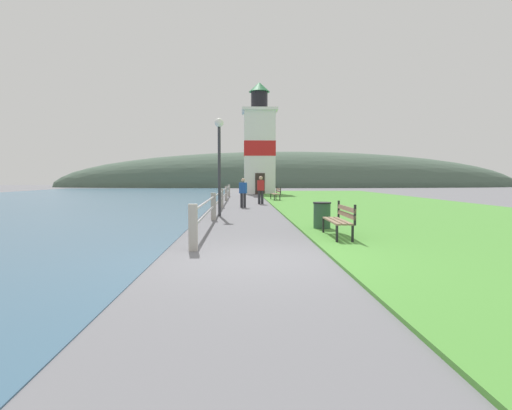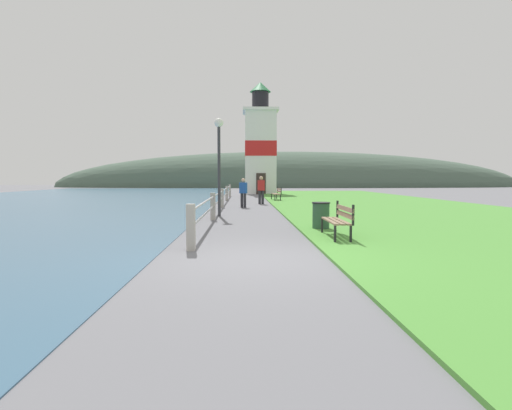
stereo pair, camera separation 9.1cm
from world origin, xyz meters
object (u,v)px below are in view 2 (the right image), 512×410
Objects in this scene: park_bench_midway at (277,193)px; trash_bin at (321,216)px; lighthouse at (260,146)px; person_by_railing at (261,189)px; park_bench_near at (339,218)px; person_strolling at (243,192)px; lamp_post at (219,149)px.

park_bench_midway is 2.10× the size of trash_bin.
park_bench_midway is 12.56m from lighthouse.
lighthouse is at bearing -5.87° from person_by_railing.
person_by_railing is at bearing -83.42° from park_bench_near.
person_strolling is 2.99m from person_by_railing.
lamp_post is at bearing 126.58° from trash_bin.
lamp_post reaches higher than park_bench_near.
lamp_post is (-3.41, 6.21, 2.20)m from park_bench_near.
lighthouse reaches higher than park_bench_near.
person_strolling reaches higher than trash_bin.
lamp_post reaches higher than trash_bin.
trash_bin is (0.65, -27.18, -4.20)m from lighthouse.
park_bench_midway is at bearing 90.04° from trash_bin.
lighthouse is 6.95× the size of person_strolling.
park_bench_near is at bearing -177.88° from person_by_railing.
park_bench_midway is (-0.13, 17.07, 0.00)m from park_bench_near.
lighthouse is 27.51m from trash_bin.
trash_bin is (1.25, -11.89, -0.48)m from person_by_railing.
trash_bin is 6.00m from lamp_post.
person_by_railing reaches higher than park_bench_midway.
trash_bin is at bearing -177.59° from person_by_railing.
person_strolling is 5.12m from lamp_post.
lighthouse is 6.46× the size of person_by_railing.
person_by_railing reaches higher than person_strolling.
park_bench_midway is at bearing 73.17° from lamp_post.
person_strolling is (-2.43, 10.85, 0.30)m from park_bench_near.
park_bench_near reaches higher than trash_bin.
park_bench_near is 11.13m from person_strolling.
lamp_post is (-3.29, -10.87, 2.20)m from park_bench_midway.
lighthouse is 2.71× the size of lamp_post.
lighthouse reaches higher than trash_bin.
lighthouse is at bearing 15.70° from person_strolling.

